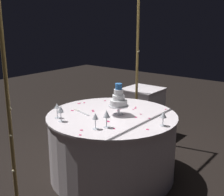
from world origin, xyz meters
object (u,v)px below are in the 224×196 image
at_px(main_table, 112,145).
at_px(wine_glass_1, 107,115).
at_px(tiered_cake, 119,100).
at_px(decorative_arch, 86,38).
at_px(wine_glass_4, 61,110).
at_px(cake_knife, 80,112).
at_px(wine_glass_0, 57,107).
at_px(wine_glass_3, 95,117).
at_px(wine_glass_2, 163,115).
at_px(side_table, 142,111).

relative_size(main_table, wine_glass_1, 8.21).
xyz_separation_m(tiered_cake, wine_glass_1, (-0.39, -0.15, -0.04)).
distance_m(decorative_arch, wine_glass_4, 0.86).
bearing_deg(cake_knife, main_table, -64.90).
relative_size(wine_glass_4, cake_knife, 0.56).
distance_m(decorative_arch, tiered_cake, 0.77).
relative_size(decorative_arch, main_table, 1.66).
height_order(main_table, wine_glass_0, wine_glass_0).
distance_m(decorative_arch, wine_glass_1, 0.96).
bearing_deg(decorative_arch, wine_glass_4, -169.87).
height_order(wine_glass_3, wine_glass_4, wine_glass_4).
distance_m(decorative_arch, wine_glass_0, 0.83).
bearing_deg(main_table, cake_knife, 115.10).
bearing_deg(wine_glass_2, wine_glass_4, 120.96).
bearing_deg(wine_glass_4, wine_glass_0, 65.87).
distance_m(tiered_cake, wine_glass_0, 0.66).
relative_size(tiered_cake, wine_glass_1, 2.00).
xyz_separation_m(wine_glass_0, wine_glass_4, (-0.05, -0.11, 0.00)).
bearing_deg(wine_glass_4, decorative_arch, 10.13).
distance_m(wine_glass_4, cake_knife, 0.37).
bearing_deg(main_table, side_table, 17.98).
bearing_deg(cake_knife, side_table, 3.39).
bearing_deg(wine_glass_3, decorative_arch, 48.91).
bearing_deg(cake_knife, wine_glass_1, -109.51).
xyz_separation_m(main_table, cake_knife, (-0.16, 0.33, 0.37)).
relative_size(main_table, wine_glass_0, 9.01).
bearing_deg(cake_knife, wine_glass_2, -78.84).
xyz_separation_m(wine_glass_2, wine_glass_3, (-0.48, 0.46, 0.01)).
distance_m(tiered_cake, wine_glass_1, 0.42).
height_order(wine_glass_2, wine_glass_4, wine_glass_4).
distance_m(wine_glass_1, wine_glass_3, 0.11).
height_order(side_table, wine_glass_0, wine_glass_0).
bearing_deg(tiered_cake, cake_knife, 116.38).
relative_size(wine_glass_1, wine_glass_2, 1.20).
bearing_deg(wine_glass_0, wine_glass_3, -89.47).
distance_m(wine_glass_2, cake_knife, 0.97).
bearing_deg(wine_glass_2, main_table, 92.86).
height_order(side_table, tiered_cake, tiered_cake).
relative_size(wine_glass_1, wine_glass_4, 1.07).
height_order(tiered_cake, wine_glass_4, tiered_cake).
xyz_separation_m(wine_glass_1, wine_glass_4, (-0.15, 0.48, -0.01)).
bearing_deg(wine_glass_1, wine_glass_2, -47.00).
bearing_deg(wine_glass_3, wine_glass_0, 90.53).
bearing_deg(wine_glass_4, tiered_cake, -31.57).
distance_m(wine_glass_0, cake_knife, 0.32).
bearing_deg(main_table, wine_glass_0, 139.73).
bearing_deg(wine_glass_3, wine_glass_4, 97.33).
relative_size(side_table, wine_glass_3, 4.49).
relative_size(main_table, cake_knife, 4.92).
height_order(wine_glass_0, wine_glass_3, same).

